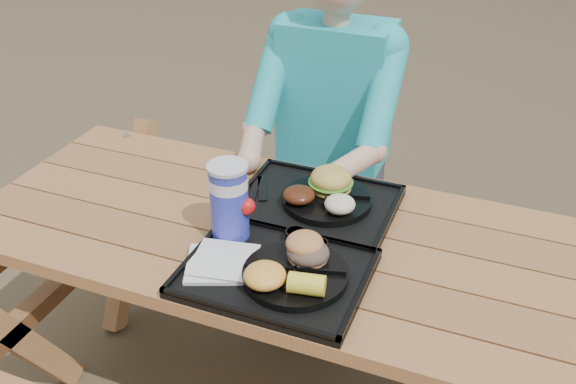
% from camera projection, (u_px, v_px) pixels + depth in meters
% --- Properties ---
extents(picnic_table, '(1.80, 1.49, 0.75)m').
position_uv_depth(picnic_table, '(288.00, 333.00, 1.96)').
color(picnic_table, '#999999').
rests_on(picnic_table, ground).
extents(tray_near, '(0.45, 0.35, 0.02)m').
position_uv_depth(tray_near, '(275.00, 274.00, 1.59)').
color(tray_near, black).
rests_on(tray_near, picnic_table).
extents(tray_far, '(0.45, 0.35, 0.02)m').
position_uv_depth(tray_far, '(316.00, 205.00, 1.86)').
color(tray_far, black).
rests_on(tray_far, picnic_table).
extents(plate_near, '(0.26, 0.26, 0.02)m').
position_uv_depth(plate_near, '(295.00, 274.00, 1.56)').
color(plate_near, black).
rests_on(plate_near, tray_near).
extents(plate_far, '(0.26, 0.26, 0.02)m').
position_uv_depth(plate_far, '(327.00, 200.00, 1.85)').
color(plate_far, black).
rests_on(plate_far, tray_far).
extents(napkin_stack, '(0.21, 0.21, 0.02)m').
position_uv_depth(napkin_stack, '(219.00, 263.00, 1.60)').
color(napkin_stack, silver).
rests_on(napkin_stack, tray_near).
extents(soda_cup, '(0.10, 0.10, 0.20)m').
position_uv_depth(soda_cup, '(229.00, 203.00, 1.67)').
color(soda_cup, '#161EAB').
rests_on(soda_cup, tray_near).
extents(condiment_bbq, '(0.06, 0.06, 0.03)m').
position_uv_depth(condiment_bbq, '(296.00, 236.00, 1.68)').
color(condiment_bbq, '#310705').
rests_on(condiment_bbq, tray_near).
extents(condiment_mustard, '(0.05, 0.05, 0.03)m').
position_uv_depth(condiment_mustard, '(318.00, 247.00, 1.65)').
color(condiment_mustard, gold).
rests_on(condiment_mustard, tray_near).
extents(sandwich, '(0.10, 0.10, 0.10)m').
position_uv_depth(sandwich, '(308.00, 242.00, 1.57)').
color(sandwich, '#BE7943').
rests_on(sandwich, plate_near).
extents(mac_cheese, '(0.10, 0.10, 0.05)m').
position_uv_depth(mac_cheese, '(265.00, 276.00, 1.50)').
color(mac_cheese, '#F3B240').
rests_on(mac_cheese, plate_near).
extents(corn_cob, '(0.10, 0.10, 0.05)m').
position_uv_depth(corn_cob, '(307.00, 284.00, 1.47)').
color(corn_cob, yellow).
rests_on(corn_cob, plate_near).
extents(cutlery_far, '(0.08, 0.14, 0.01)m').
position_uv_depth(cutlery_far, '(262.00, 188.00, 1.92)').
color(cutlery_far, black).
rests_on(cutlery_far, tray_far).
extents(burger, '(0.12, 0.12, 0.11)m').
position_uv_depth(burger, '(331.00, 173.00, 1.85)').
color(burger, gold).
rests_on(burger, plate_far).
extents(baked_beans, '(0.09, 0.09, 0.04)m').
position_uv_depth(baked_beans, '(299.00, 195.00, 1.81)').
color(baked_beans, '#471E0E').
rests_on(baked_beans, plate_far).
extents(potato_salad, '(0.09, 0.09, 0.05)m').
position_uv_depth(potato_salad, '(340.00, 204.00, 1.77)').
color(potato_salad, beige).
rests_on(potato_salad, plate_far).
extents(diner, '(0.48, 0.84, 1.28)m').
position_uv_depth(diner, '(331.00, 153.00, 2.39)').
color(diner, '#1BC2B5').
rests_on(diner, ground).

